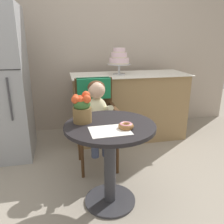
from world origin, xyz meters
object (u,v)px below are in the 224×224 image
Objects in this scene: seated_child at (97,109)px; flower_vase at (82,108)px; tiered_cake_stand at (119,59)px; wicker_chair at (95,109)px; donut_front at (126,126)px; cafe_table at (110,149)px.

flower_vase is at bearing -113.31° from seated_child.
flower_vase is at bearing -116.57° from tiered_cake_stand.
seated_child is at bearing -94.90° from wicker_chair.
wicker_chair is 8.28× the size of donut_front.
seated_child is at bearing 91.56° from cafe_table.
donut_front is at bearing -86.93° from wicker_chair.
donut_front is 1.49m from tiered_cake_stand.
cafe_table is at bearing 130.91° from donut_front.
seated_child is 0.66m from donut_front.
cafe_table is 0.99× the size of seated_child.
flower_vase is (-0.19, -0.44, 0.16)m from seated_child.
tiered_cake_stand is at bearing 61.63° from seated_child.
tiered_cake_stand reaches higher than cafe_table.
tiered_cake_stand is (0.40, 1.30, 0.59)m from cafe_table.
wicker_chair is (-0.01, 0.69, 0.13)m from cafe_table.
wicker_chair reaches higher than donut_front.
flower_vase reaches higher than donut_front.
flower_vase is 1.37m from tiered_cake_stand.
wicker_chair is 0.87m from tiered_cake_stand.
donut_front reaches higher than cafe_table.
wicker_chair is 1.31× the size of seated_child.
flower_vase is (-0.19, -0.59, 0.20)m from wicker_chair.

